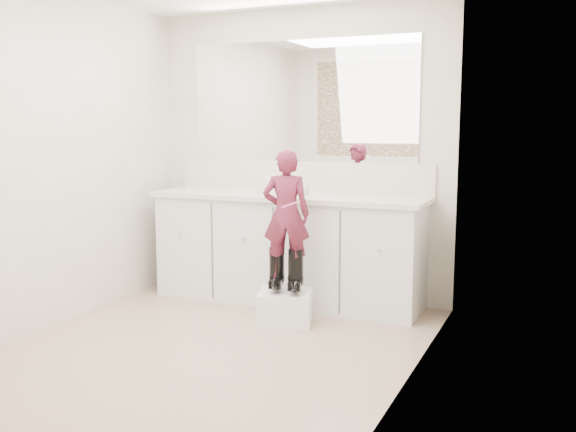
% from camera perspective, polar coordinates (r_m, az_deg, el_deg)
% --- Properties ---
extents(floor, '(3.00, 3.00, 0.00)m').
position_cam_1_polar(floor, '(4.32, -6.77, -11.49)').
color(floor, '#92745F').
rests_on(floor, ground).
extents(wall_back, '(2.60, 0.00, 2.60)m').
position_cam_1_polar(wall_back, '(5.42, 1.14, 5.50)').
color(wall_back, beige).
rests_on(wall_back, floor).
extents(wall_front, '(2.60, 0.00, 2.60)m').
position_cam_1_polar(wall_front, '(2.90, -22.43, 2.66)').
color(wall_front, beige).
rests_on(wall_front, floor).
extents(wall_left, '(0.00, 3.00, 3.00)m').
position_cam_1_polar(wall_left, '(4.88, -20.32, 4.71)').
color(wall_left, beige).
rests_on(wall_left, floor).
extents(wall_right, '(0.00, 3.00, 3.00)m').
position_cam_1_polar(wall_right, '(3.59, 11.09, 4.04)').
color(wall_right, beige).
rests_on(wall_right, floor).
extents(vanity_cabinet, '(2.20, 0.55, 0.85)m').
position_cam_1_polar(vanity_cabinet, '(5.26, -0.04, -3.08)').
color(vanity_cabinet, silver).
rests_on(vanity_cabinet, floor).
extents(countertop, '(2.28, 0.58, 0.04)m').
position_cam_1_polar(countertop, '(5.18, -0.11, 1.72)').
color(countertop, beige).
rests_on(countertop, vanity_cabinet).
extents(backsplash, '(2.28, 0.03, 0.25)m').
position_cam_1_polar(backsplash, '(5.42, 1.07, 3.54)').
color(backsplash, beige).
rests_on(backsplash, countertop).
extents(mirror, '(2.00, 0.02, 1.00)m').
position_cam_1_polar(mirror, '(5.41, 1.10, 10.15)').
color(mirror, white).
rests_on(mirror, wall_back).
extents(dot_panel, '(2.00, 0.01, 1.20)m').
position_cam_1_polar(dot_panel, '(2.91, -22.77, 11.54)').
color(dot_panel, '#472819').
rests_on(dot_panel, wall_front).
extents(faucet, '(0.08, 0.08, 0.10)m').
position_cam_1_polar(faucet, '(5.33, 0.61, 2.65)').
color(faucet, silver).
rests_on(faucet, countertop).
extents(cup, '(0.10, 0.10, 0.08)m').
position_cam_1_polar(cup, '(5.13, 1.51, 2.35)').
color(cup, beige).
rests_on(cup, countertop).
extents(soap_bottle, '(0.11, 0.11, 0.20)m').
position_cam_1_polar(soap_bottle, '(5.31, -1.35, 3.19)').
color(soap_bottle, white).
rests_on(soap_bottle, countertop).
extents(step_stool, '(0.46, 0.42, 0.24)m').
position_cam_1_polar(step_stool, '(4.73, -0.26, -8.15)').
color(step_stool, white).
rests_on(step_stool, floor).
extents(boot_left, '(0.17, 0.24, 0.32)m').
position_cam_1_polar(boot_left, '(4.71, -1.00, -4.72)').
color(boot_left, black).
rests_on(boot_left, step_stool).
extents(boot_right, '(0.17, 0.24, 0.32)m').
position_cam_1_polar(boot_right, '(4.65, 0.68, -4.89)').
color(boot_right, black).
rests_on(boot_right, step_stool).
extents(toddler, '(0.39, 0.31, 0.93)m').
position_cam_1_polar(toddler, '(4.61, -0.17, 0.15)').
color(toddler, '#9B2F4C').
rests_on(toddler, step_stool).
extents(toothbrush, '(0.13, 0.05, 0.06)m').
position_cam_1_polar(toothbrush, '(4.49, 0.23, 1.03)').
color(toothbrush, pink).
rests_on(toothbrush, toddler).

